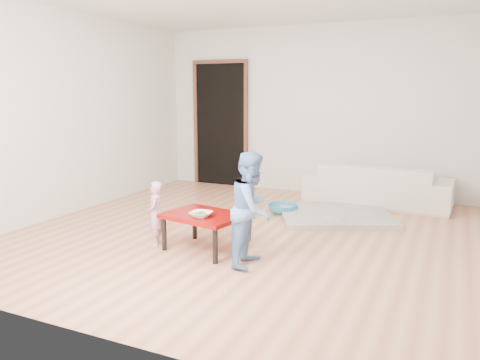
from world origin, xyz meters
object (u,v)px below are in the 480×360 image
Objects in this scene: sofa at (377,184)px; child_pink at (155,214)px; red_table at (204,232)px; bowl at (201,214)px; basin at (283,209)px; child_blue at (252,209)px.

sofa is 2.95× the size of child_pink.
sofa is 3.03m from red_table.
child_pink is (-0.54, -0.07, 0.15)m from red_table.
red_table is at bearing 68.61° from child_pink.
bowl reaches higher than basin.
bowl is at bearing 84.18° from child_blue.
red_table is at bearing 72.71° from child_blue.
sofa reaches higher than bowl.
basin is at bearing 47.50° from sofa.
child_pink is 1.15m from child_blue.
child_blue is (1.13, -0.08, 0.19)m from child_pink.
child_blue is at bearing 56.84° from child_pink.
child_pink is 1.73× the size of basin.
child_pink reaches higher than sofa.
bowl is at bearing 69.59° from sofa.
child_blue is (-0.67, -2.91, 0.24)m from sofa.
red_table is 1.94× the size of basin.
red_table reaches higher than basin.
child_blue is at bearing 79.64° from sofa.
sofa is at bearing 44.81° from basin.
red_table is 0.56m from child_pink.
child_pink is 1.97m from basin.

